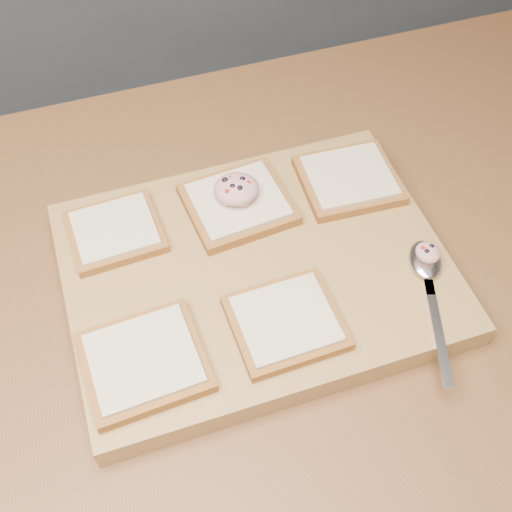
{
  "coord_description": "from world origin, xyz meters",
  "views": [
    {
      "loc": [
        -0.03,
        -0.43,
        1.55
      ],
      "look_at": [
        0.11,
        -0.01,
        0.95
      ],
      "focal_mm": 45.0,
      "sensor_mm": 36.0,
      "label": 1
    }
  ],
  "objects_px": {
    "cutting_board": "(256,272)",
    "tuna_salad_dollop": "(236,189)",
    "bread_far_center": "(238,204)",
    "spoon": "(427,270)"
  },
  "relations": [
    {
      "from": "cutting_board",
      "to": "tuna_salad_dollop",
      "type": "bearing_deg",
      "value": 86.46
    },
    {
      "from": "bread_far_center",
      "to": "spoon",
      "type": "distance_m",
      "value": 0.24
    },
    {
      "from": "spoon",
      "to": "cutting_board",
      "type": "bearing_deg",
      "value": 157.73
    },
    {
      "from": "spoon",
      "to": "tuna_salad_dollop",
      "type": "bearing_deg",
      "value": 136.48
    },
    {
      "from": "tuna_salad_dollop",
      "to": "spoon",
      "type": "bearing_deg",
      "value": -43.52
    },
    {
      "from": "bread_far_center",
      "to": "spoon",
      "type": "bearing_deg",
      "value": -42.69
    },
    {
      "from": "cutting_board",
      "to": "tuna_salad_dollop",
      "type": "xyz_separation_m",
      "value": [
        0.01,
        0.09,
        0.05
      ]
    },
    {
      "from": "tuna_salad_dollop",
      "to": "cutting_board",
      "type": "bearing_deg",
      "value": -93.54
    },
    {
      "from": "cutting_board",
      "to": "tuna_salad_dollop",
      "type": "distance_m",
      "value": 0.11
    },
    {
      "from": "cutting_board",
      "to": "spoon",
      "type": "height_order",
      "value": "spoon"
    }
  ]
}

